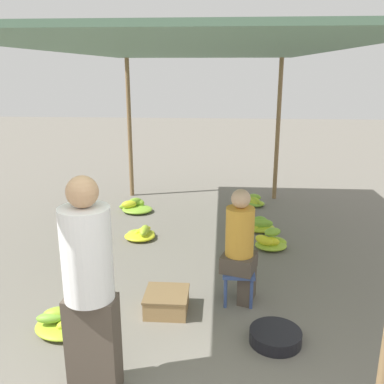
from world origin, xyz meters
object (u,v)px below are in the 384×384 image
Objects in this scene: basin_black at (275,337)px; banana_pile_left_1 at (141,234)px; vendor_foreground at (89,286)px; crate_near at (167,302)px; banana_pile_left_0 at (65,322)px; banana_pile_left_2 at (135,207)px; stool at (238,276)px; banana_pile_right_2 at (253,202)px; banana_pile_right_0 at (260,226)px; vendor_seated at (241,245)px; banana_pile_right_1 at (271,242)px.

banana_pile_left_1 reaches higher than basin_black.
vendor_foreground reaches higher than crate_near.
vendor_foreground reaches higher than basin_black.
basin_black is 2.96m from banana_pile_left_1.
banana_pile_left_0 is 1.25× the size of banana_pile_left_1.
banana_pile_left_2 is (-0.35, 1.24, 0.02)m from banana_pile_left_1.
crate_near is (-0.75, -0.25, -0.20)m from stool.
banana_pile_right_2 is (1.78, 1.70, 0.01)m from banana_pile_left_1.
crate_near is at bearing 156.80° from basin_black.
basin_black is at bearing -23.20° from crate_near.
banana_pile_right_0 is at bearing 79.09° from stool.
banana_pile_right_0 is at bearing 53.29° from banana_pile_left_0.
banana_pile_left_2 is at bearing 120.67° from vendor_seated.
vendor_seated reaches higher than stool.
vendor_seated is 1.92m from banana_pile_left_0.
banana_pile_right_1 is at bearing -82.30° from banana_pile_right_0.
stool is 0.82m from basin_black.
vendor_foreground is 1.86m from vendor_seated.
stool is 1.58m from banana_pile_right_1.
vendor_foreground is 4.48m from banana_pile_left_2.
banana_pile_left_1 is 1.86m from banana_pile_right_0.
banana_pile_left_1 is 1.01× the size of banana_pile_right_0.
basin_black is 0.95× the size of banana_pile_right_1.
stool is 3.43m from banana_pile_left_2.
vendor_foreground is at bearing -129.72° from vendor_seated.
crate_near is at bearing -72.96° from banana_pile_left_2.
banana_pile_left_0 reaches higher than banana_pile_right_2.
banana_pile_right_0 is at bearing 97.70° from banana_pile_right_1.
banana_pile_right_2 reaches higher than crate_near.
banana_pile_left_1 is at bearing 125.32° from basin_black.
vendor_foreground is 1.23m from banana_pile_left_0.
banana_pile_right_2 is at bearing 89.10° from basin_black.
banana_pile_right_1 is at bearing 85.20° from basin_black.
banana_pile_right_1 is (0.49, 1.47, -0.56)m from vendor_seated.
banana_pile_left_1 is 0.77× the size of banana_pile_left_2.
banana_pile_left_1 is 1.06× the size of crate_near.
basin_black is at bearing 25.34° from vendor_foreground.
banana_pile_right_2 is at bearing 43.71° from banana_pile_left_1.
stool reaches higher than banana_pile_left_1.
vendor_foreground is 2.91× the size of banana_pile_left_0.
stool reaches higher than banana_pile_left_0.
banana_pile_left_0 is 3.61m from banana_pile_left_2.
crate_near is at bearing -115.79° from banana_pile_right_0.
vendor_foreground is 3.24m from banana_pile_left_1.
banana_pile_left_0 is 3.07m from banana_pile_right_1.
vendor_seated is 2.28m from banana_pile_left_1.
banana_pile_right_1 is at bearing -86.47° from banana_pile_right_2.
banana_pile_right_1 reaches higher than banana_pile_left_0.
basin_black is 2.20m from banana_pile_right_1.
basin_black is at bearing -66.54° from vendor_seated.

